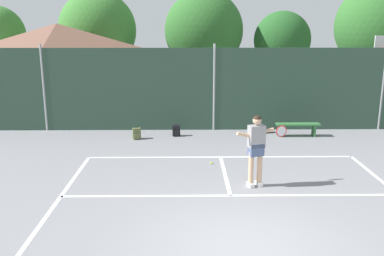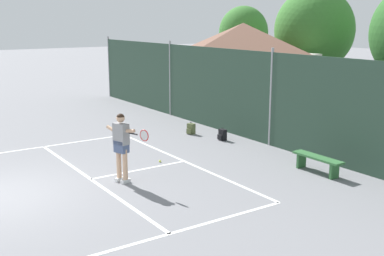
% 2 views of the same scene
% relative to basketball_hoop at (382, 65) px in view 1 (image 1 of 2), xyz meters
% --- Properties ---
extents(ground_plane, '(120.00, 120.00, 0.00)m').
position_rel_basketball_hoop_xyz_m(ground_plane, '(-7.39, -11.12, -2.31)').
color(ground_plane, gray).
extents(court_markings, '(8.30, 11.10, 0.01)m').
position_rel_basketball_hoop_xyz_m(court_markings, '(-7.39, -10.48, -2.31)').
color(court_markings, white).
rests_on(court_markings, ground).
extents(chainlink_fence, '(26.09, 0.09, 3.31)m').
position_rel_basketball_hoop_xyz_m(chainlink_fence, '(-7.39, -2.12, -0.73)').
color(chainlink_fence, '#284233').
rests_on(chainlink_fence, ground).
extents(basketball_hoop, '(0.90, 0.67, 3.55)m').
position_rel_basketball_hoop_xyz_m(basketball_hoop, '(0.00, 0.00, 0.00)').
color(basketball_hoop, yellow).
rests_on(basketball_hoop, ground).
extents(clubhouse_building, '(7.22, 4.61, 4.05)m').
position_rel_basketball_hoop_xyz_m(clubhouse_building, '(-14.66, 2.68, -0.21)').
color(clubhouse_building, beige).
rests_on(clubhouse_building, ground).
extents(treeline_backdrop, '(25.94, 4.42, 6.35)m').
position_rel_basketball_hoop_xyz_m(treeline_backdrop, '(-6.29, 6.57, 1.34)').
color(treeline_backdrop, brown).
rests_on(treeline_backdrop, ground).
extents(tennis_player, '(1.36, 0.56, 1.85)m').
position_rel_basketball_hoop_xyz_m(tennis_player, '(-6.70, -8.02, -1.20)').
color(tennis_player, silver).
rests_on(tennis_player, ground).
extents(tennis_ball, '(0.07, 0.07, 0.07)m').
position_rel_basketball_hoop_xyz_m(tennis_ball, '(-7.72, -6.29, -2.28)').
color(tennis_ball, '#CCE033').
rests_on(tennis_ball, ground).
extents(backpack_olive, '(0.32, 0.30, 0.46)m').
position_rel_basketball_hoop_xyz_m(backpack_olive, '(-10.25, -3.46, -2.12)').
color(backpack_olive, '#566038').
rests_on(backpack_olive, ground).
extents(backpack_black, '(0.28, 0.24, 0.46)m').
position_rel_basketball_hoop_xyz_m(backpack_black, '(-8.83, -3.06, -2.12)').
color(backpack_black, black).
rests_on(backpack_black, ground).
extents(courtside_bench, '(1.60, 0.36, 0.48)m').
position_rel_basketball_hoop_xyz_m(courtside_bench, '(-4.35, -3.14, -1.95)').
color(courtside_bench, '#336B38').
rests_on(courtside_bench, ground).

